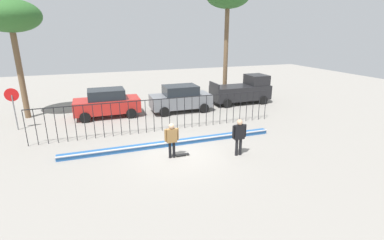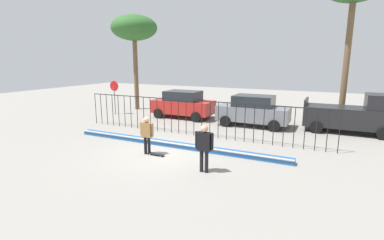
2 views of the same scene
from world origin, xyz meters
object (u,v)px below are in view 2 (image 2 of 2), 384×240
object	(u,v)px
skateboard	(156,154)
palm_tree_short	(134,29)
parked_car_red	(183,104)
pickup_truck	(354,115)
parked_car_gray	(253,110)
camera_operator	(204,144)
stop_sign	(114,93)
skateboarder	(147,132)

from	to	relation	value
skateboard	palm_tree_short	distance (m)	13.83
parked_car_red	pickup_truck	distance (m)	10.59
skateboard	parked_car_gray	bearing A→B (deg)	78.33
parked_car_red	palm_tree_short	distance (m)	7.65
camera_operator	parked_car_red	size ratio (longest dim) A/B	0.41
skateboard	parked_car_gray	world-z (taller)	parked_car_gray
palm_tree_short	stop_sign	bearing A→B (deg)	-92.05
skateboarder	parked_car_gray	size ratio (longest dim) A/B	0.39
skateboarder	camera_operator	xyz separation A→B (m)	(3.03, -0.78, 0.06)
parked_car_red	parked_car_gray	world-z (taller)	same
pickup_truck	parked_car_red	bearing A→B (deg)	179.68
camera_operator	parked_car_gray	size ratio (longest dim) A/B	0.41
parked_car_red	stop_sign	size ratio (longest dim) A/B	1.72
camera_operator	pickup_truck	bearing A→B (deg)	-111.28
stop_sign	parked_car_gray	bearing A→B (deg)	3.56
camera_operator	parked_car_gray	xyz separation A→B (m)	(-0.29, 8.21, -0.09)
parked_car_gray	camera_operator	bearing A→B (deg)	-89.57
parked_car_gray	stop_sign	xyz separation A→B (m)	(-10.34, -0.64, 0.64)
palm_tree_short	camera_operator	bearing A→B (deg)	-43.97
parked_car_red	stop_sign	xyz separation A→B (m)	(-5.24, -1.04, 0.64)
camera_operator	pickup_truck	world-z (taller)	pickup_truck
parked_car_red	palm_tree_short	xyz separation A→B (m)	(-5.14, 1.56, 5.45)
skateboarder	parked_car_gray	distance (m)	7.92
skateboarder	parked_car_gray	bearing A→B (deg)	72.71
camera_operator	parked_car_gray	world-z (taller)	parked_car_gray
skateboarder	camera_operator	bearing A→B (deg)	-11.54
parked_car_red	parked_car_gray	bearing A→B (deg)	-2.72
parked_car_red	palm_tree_short	world-z (taller)	palm_tree_short
skateboarder	parked_car_gray	xyz separation A→B (m)	(2.74, 7.43, -0.02)
palm_tree_short	parked_car_gray	bearing A→B (deg)	-10.80
palm_tree_short	skateboarder	bearing A→B (deg)	-51.33
pickup_truck	palm_tree_short	world-z (taller)	palm_tree_short
skateboarder	pickup_truck	size ratio (longest dim) A/B	0.35
skateboarder	skateboard	bearing A→B (deg)	4.69
camera_operator	stop_sign	distance (m)	13.06
skateboard	pickup_truck	world-z (taller)	pickup_truck
pickup_truck	camera_operator	bearing A→B (deg)	-122.14
skateboard	camera_operator	distance (m)	2.90
skateboard	parked_car_red	bearing A→B (deg)	115.30
stop_sign	palm_tree_short	size ratio (longest dim) A/B	0.33
camera_operator	stop_sign	size ratio (longest dim) A/B	0.71
pickup_truck	skateboard	bearing A→B (deg)	-135.75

